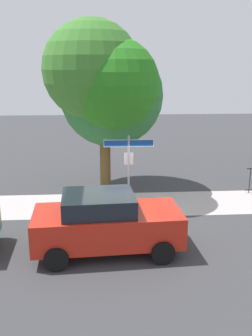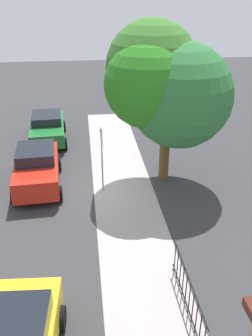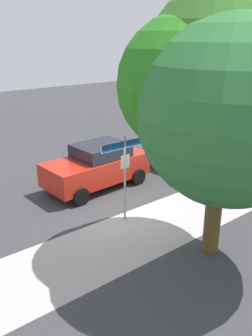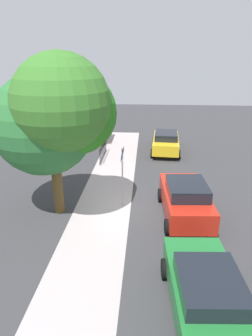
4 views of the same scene
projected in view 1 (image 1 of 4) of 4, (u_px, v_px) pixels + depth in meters
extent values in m
plane|color=#38383A|center=(120.00, 217.00, 12.91)|extent=(60.00, 60.00, 0.00)
cube|color=#B0A4A3|center=(170.00, 203.00, 14.29)|extent=(24.00, 2.60, 0.00)
cylinder|color=#9EA0A5|center=(129.00, 175.00, 12.95)|extent=(0.07, 0.07, 2.83)
cube|color=#144799|center=(129.00, 143.00, 12.65)|extent=(1.69, 0.02, 0.22)
cube|color=white|center=(129.00, 143.00, 12.65)|extent=(1.72, 0.02, 0.25)
cube|color=silver|center=(129.00, 159.00, 12.82)|extent=(0.32, 0.02, 0.42)
cylinder|color=brown|center=(105.00, 155.00, 15.60)|extent=(0.44, 0.44, 3.04)
sphere|color=#2C7035|center=(112.00, 95.00, 15.41)|extent=(4.32, 4.32, 4.32)
sphere|color=#277B1C|center=(114.00, 84.00, 13.98)|extent=(3.50, 3.50, 3.50)
sphere|color=#397829|center=(92.00, 70.00, 14.09)|extent=(3.82, 3.82, 3.82)
cube|color=red|center=(108.00, 226.00, 10.36)|extent=(4.20, 2.06, 0.89)
cube|color=black|center=(98.00, 203.00, 10.15)|extent=(2.06, 1.71, 0.51)
cylinder|color=black|center=(150.00, 225.00, 11.52)|extent=(0.65, 0.26, 0.64)
cylinder|color=black|center=(163.00, 253.00, 9.78)|extent=(0.65, 0.26, 0.64)
cylinder|color=black|center=(60.00, 229.00, 11.18)|extent=(0.65, 0.26, 0.64)
cylinder|color=black|center=(56.00, 259.00, 9.44)|extent=(0.65, 0.26, 0.64)
cylinder|color=black|center=(250.00, 181.00, 15.34)|extent=(0.03, 0.03, 1.05)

